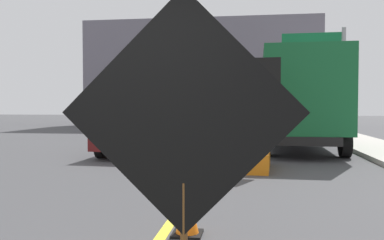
# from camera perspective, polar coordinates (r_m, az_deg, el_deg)

# --- Properties ---
(lane_center_stripe) EXTENTS (0.14, 36.00, 0.01)m
(lane_center_stripe) POSITION_cam_1_polar(r_m,az_deg,el_deg) (7.10, -0.52, -10.60)
(lane_center_stripe) COLOR yellow
(lane_center_stripe) RESTS_ON ground
(roadwork_sign) EXTENTS (1.63, 0.15, 2.33)m
(roadwork_sign) POSITION_cam_1_polar(r_m,az_deg,el_deg) (2.70, -1.16, 0.06)
(roadwork_sign) COLOR #593819
(roadwork_sign) RESTS_ON ground
(arrow_board_trailer) EXTENTS (1.60, 1.87, 2.70)m
(arrow_board_trailer) POSITION_cam_1_polar(r_m,az_deg,el_deg) (10.07, 7.63, -4.08)
(arrow_board_trailer) COLOR orange
(arrow_board_trailer) RESTS_ON ground
(box_truck) EXTENTS (2.74, 6.95, 3.26)m
(box_truck) POSITION_cam_1_polar(r_m,az_deg,el_deg) (14.63, 14.64, 2.88)
(box_truck) COLOR black
(box_truck) RESTS_ON ground
(pickup_car) EXTENTS (2.35, 4.98, 1.38)m
(pickup_car) POSITION_cam_1_polar(r_m,az_deg,el_deg) (13.51, -5.94, -1.57)
(pickup_car) COLOR #591414
(pickup_car) RESTS_ON ground
(highway_guide_sign) EXTENTS (2.79, 0.21, 5.00)m
(highway_guide_sign) POSITION_cam_1_polar(r_m,az_deg,el_deg) (19.41, 18.08, 7.51)
(highway_guide_sign) COLOR gray
(highway_guide_sign) RESTS_ON ground
(far_building_block) EXTENTS (16.03, 6.55, 7.33)m
(far_building_block) POSITION_cam_1_polar(r_m,az_deg,el_deg) (30.34, 1.70, 6.10)
(far_building_block) COLOR slate
(far_building_block) RESTS_ON ground
(traffic_cone_near_sign) EXTENTS (0.36, 0.36, 0.59)m
(traffic_cone_near_sign) POSITION_cam_1_polar(r_m,az_deg,el_deg) (5.03, -0.68, -12.57)
(traffic_cone_near_sign) COLOR black
(traffic_cone_near_sign) RESTS_ON ground
(traffic_cone_mid_lane) EXTENTS (0.36, 0.36, 0.73)m
(traffic_cone_mid_lane) POSITION_cam_1_polar(r_m,az_deg,el_deg) (7.97, 3.99, -6.62)
(traffic_cone_mid_lane) COLOR black
(traffic_cone_mid_lane) RESTS_ON ground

